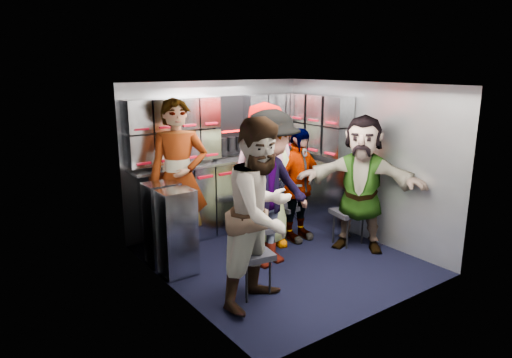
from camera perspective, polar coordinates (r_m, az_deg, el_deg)
floor at (r=5.66m, az=3.17°, el=-10.03°), size 3.00×3.00×0.00m
wall_back at (r=6.52m, az=-4.99°, el=2.90°), size 2.80×0.04×2.10m
wall_left at (r=4.59m, az=-10.41°, el=-2.06°), size 0.04×3.00×2.10m
wall_right at (r=6.27m, az=13.34°, el=2.12°), size 0.04×3.00×2.10m
ceiling at (r=5.17m, az=3.49°, el=11.74°), size 2.80×3.00×0.02m
cart_bank_back at (r=6.48m, az=-3.93°, el=-2.21°), size 2.68×0.38×0.99m
cart_bank_left at (r=5.33m, az=-10.71°, el=-6.06°), size 0.38×0.76×0.99m
counter at (r=6.35m, az=-4.01°, el=2.30°), size 2.68×0.42×0.03m
locker_bank_back at (r=6.32m, az=-4.37°, el=6.60°), size 2.68×0.28×0.82m
locker_bank_right at (r=6.57m, az=8.07°, el=6.78°), size 0.28×1.00×0.82m
right_cabinet at (r=6.70m, az=8.37°, el=-1.75°), size 0.28×1.20×1.00m
coffee_niche at (r=6.47m, az=-3.28°, el=6.61°), size 0.46×0.16×0.84m
red_latch_strip at (r=6.22m, az=-3.02°, el=0.77°), size 2.60×0.02×0.03m
jump_seat_near_left at (r=4.71m, az=-0.59°, el=-9.68°), size 0.45×0.44×0.47m
jump_seat_mid_left at (r=5.56m, az=0.54°, el=-6.43°), size 0.35×0.33×0.41m
jump_seat_center at (r=6.13m, az=0.11°, el=-4.02°), size 0.48×0.46×0.46m
jump_seat_mid_right at (r=6.30m, az=4.06°, el=-3.64°), size 0.43×0.41×0.45m
jump_seat_near_right at (r=6.12m, az=11.51°, el=-4.33°), size 0.45×0.43×0.46m
attendant_standing at (r=5.59m, az=-9.62°, el=0.00°), size 0.84×0.72×1.94m
attendant_arc_a at (r=4.39m, az=0.75°, el=-4.31°), size 1.08×0.96×1.85m
attendant_arc_b at (r=5.25m, az=1.72°, el=-1.31°), size 1.26×0.82×1.83m
attendant_arc_c at (r=5.84m, az=1.15°, el=0.45°), size 1.04×0.83×1.86m
attendant_arc_d at (r=6.06m, az=5.20°, el=-0.78°), size 0.92×0.45×1.52m
attendant_arc_e at (r=5.88m, az=13.00°, el=-0.55°), size 1.33×1.60×1.72m
bottle_left at (r=5.81m, az=-12.62°, el=2.36°), size 0.07×0.07×0.27m
bottle_mid at (r=6.01m, az=-8.45°, el=2.84°), size 0.06×0.06×0.25m
bottle_right at (r=6.47m, az=-1.21°, el=3.78°), size 0.06×0.06×0.25m
cup_left at (r=5.87m, az=-11.24°, el=1.74°), size 0.08×0.08×0.10m
cup_right at (r=7.02m, az=4.97°, el=3.95°), size 0.07×0.07×0.10m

